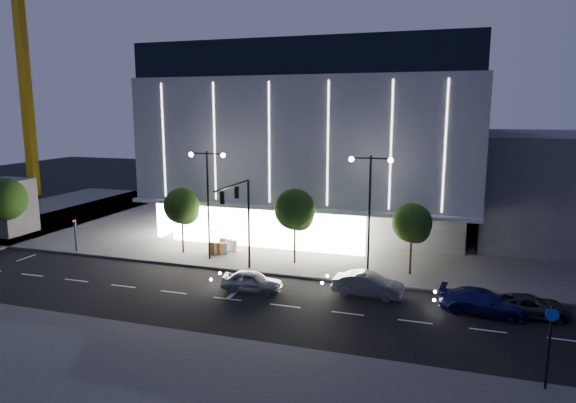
{
  "coord_description": "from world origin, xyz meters",
  "views": [
    {
      "loc": [
        15.58,
        -30.72,
        12.25
      ],
      "look_at": [
        3.24,
        7.64,
        5.0
      ],
      "focal_mm": 32.0,
      "sensor_mm": 36.0,
      "label": 1
    }
  ],
  "objects_px": {
    "tree_mid": "(295,212)",
    "barrier_b": "(221,249)",
    "street_lamp_west": "(208,189)",
    "car_third": "(483,302)",
    "cycle_sign_pole": "(549,343)",
    "tree_right": "(412,225)",
    "traffic_mast": "(241,209)",
    "ped_signal_far": "(75,232)",
    "street_lamp_east": "(370,197)",
    "barrier_a": "(215,248)",
    "barrier_c": "(226,244)",
    "barrier_d": "(231,246)",
    "car_second": "(368,285)",
    "car_fourth": "(530,306)",
    "tower_crane": "(28,48)",
    "tree_left": "(182,208)",
    "car_lead": "(252,281)"
  },
  "relations": [
    {
      "from": "ped_signal_far",
      "to": "car_lead",
      "type": "bearing_deg",
      "value": -13.0
    },
    {
      "from": "traffic_mast",
      "to": "street_lamp_east",
      "type": "xyz_separation_m",
      "value": [
        9.0,
        2.66,
        0.93
      ]
    },
    {
      "from": "street_lamp_west",
      "to": "car_third",
      "type": "distance_m",
      "value": 22.01
    },
    {
      "from": "traffic_mast",
      "to": "ped_signal_far",
      "type": "distance_m",
      "value": 16.35
    },
    {
      "from": "street_lamp_east",
      "to": "cycle_sign_pole",
      "type": "height_order",
      "value": "street_lamp_east"
    },
    {
      "from": "barrier_b",
      "to": "barrier_c",
      "type": "height_order",
      "value": "same"
    },
    {
      "from": "cycle_sign_pole",
      "to": "barrier_a",
      "type": "bearing_deg",
      "value": 147.31
    },
    {
      "from": "barrier_a",
      "to": "car_third",
      "type": "bearing_deg",
      "value": -14.9
    },
    {
      "from": "street_lamp_east",
      "to": "barrier_a",
      "type": "distance_m",
      "value": 14.29
    },
    {
      "from": "tree_mid",
      "to": "traffic_mast",
      "type": "bearing_deg",
      "value": -129.42
    },
    {
      "from": "car_second",
      "to": "car_third",
      "type": "height_order",
      "value": "car_second"
    },
    {
      "from": "tree_mid",
      "to": "car_fourth",
      "type": "relative_size",
      "value": 1.34
    },
    {
      "from": "cycle_sign_pole",
      "to": "car_second",
      "type": "distance_m",
      "value": 13.3
    },
    {
      "from": "traffic_mast",
      "to": "barrier_d",
      "type": "xyz_separation_m",
      "value": [
        -3.22,
        5.27,
        -4.38
      ]
    },
    {
      "from": "tower_crane",
      "to": "barrier_b",
      "type": "xyz_separation_m",
      "value": [
        38.22,
        -20.52,
        -19.86
      ]
    },
    {
      "from": "barrier_b",
      "to": "barrier_d",
      "type": "distance_m",
      "value": 1.23
    },
    {
      "from": "tree_left",
      "to": "barrier_d",
      "type": "relative_size",
      "value": 5.2
    },
    {
      "from": "street_lamp_east",
      "to": "barrier_b",
      "type": "height_order",
      "value": "street_lamp_east"
    },
    {
      "from": "tree_mid",
      "to": "barrier_c",
      "type": "relative_size",
      "value": 5.59
    },
    {
      "from": "tree_right",
      "to": "car_second",
      "type": "height_order",
      "value": "tree_right"
    },
    {
      "from": "ped_signal_far",
      "to": "tree_mid",
      "type": "distance_m",
      "value": 19.35
    },
    {
      "from": "barrier_c",
      "to": "ped_signal_far",
      "type": "bearing_deg",
      "value": -155.11
    },
    {
      "from": "tree_left",
      "to": "tree_mid",
      "type": "relative_size",
      "value": 0.93
    },
    {
      "from": "tree_mid",
      "to": "street_lamp_east",
      "type": "bearing_deg",
      "value": -9.69
    },
    {
      "from": "tree_right",
      "to": "car_third",
      "type": "bearing_deg",
      "value": -51.42
    },
    {
      "from": "traffic_mast",
      "to": "car_second",
      "type": "relative_size",
      "value": 1.5
    },
    {
      "from": "barrier_a",
      "to": "street_lamp_west",
      "type": "bearing_deg",
      "value": -80.08
    },
    {
      "from": "barrier_a",
      "to": "barrier_b",
      "type": "bearing_deg",
      "value": 13.23
    },
    {
      "from": "car_lead",
      "to": "car_fourth",
      "type": "xyz_separation_m",
      "value": [
        17.5,
        1.11,
        -0.08
      ]
    },
    {
      "from": "barrier_b",
      "to": "car_lead",
      "type": "bearing_deg",
      "value": -72.46
    },
    {
      "from": "ped_signal_far",
      "to": "barrier_c",
      "type": "bearing_deg",
      "value": 20.1
    },
    {
      "from": "tower_crane",
      "to": "barrier_b",
      "type": "bearing_deg",
      "value": -28.23
    },
    {
      "from": "car_second",
      "to": "barrier_b",
      "type": "xyz_separation_m",
      "value": [
        -13.39,
        5.6,
        -0.13
      ]
    },
    {
      "from": "barrier_a",
      "to": "tree_right",
      "type": "bearing_deg",
      "value": 0.63
    },
    {
      "from": "car_third",
      "to": "barrier_a",
      "type": "bearing_deg",
      "value": 79.38
    },
    {
      "from": "cycle_sign_pole",
      "to": "tree_right",
      "type": "relative_size",
      "value": 0.73
    },
    {
      "from": "barrier_a",
      "to": "tower_crane",
      "type": "bearing_deg",
      "value": 153.22
    },
    {
      "from": "cycle_sign_pole",
      "to": "barrier_a",
      "type": "distance_m",
      "value": 27.61
    },
    {
      "from": "car_second",
      "to": "car_fourth",
      "type": "bearing_deg",
      "value": -88.14
    },
    {
      "from": "street_lamp_west",
      "to": "cycle_sign_pole",
      "type": "relative_size",
      "value": 2.25
    },
    {
      "from": "ped_signal_far",
      "to": "car_fourth",
      "type": "distance_m",
      "value": 35.65
    },
    {
      "from": "street_lamp_west",
      "to": "barrier_d",
      "type": "bearing_deg",
      "value": 73.37
    },
    {
      "from": "street_lamp_west",
      "to": "barrier_b",
      "type": "distance_m",
      "value": 5.52
    },
    {
      "from": "tree_left",
      "to": "street_lamp_east",
      "type": "bearing_deg",
      "value": -3.65
    },
    {
      "from": "barrier_a",
      "to": "barrier_b",
      "type": "distance_m",
      "value": 0.51
    },
    {
      "from": "traffic_mast",
      "to": "car_fourth",
      "type": "height_order",
      "value": "traffic_mast"
    },
    {
      "from": "tree_mid",
      "to": "barrier_b",
      "type": "relative_size",
      "value": 5.59
    },
    {
      "from": "ped_signal_far",
      "to": "tree_left",
      "type": "bearing_deg",
      "value": 15.61
    },
    {
      "from": "barrier_c",
      "to": "car_second",
      "type": "bearing_deg",
      "value": -22.61
    },
    {
      "from": "tree_right",
      "to": "barrier_c",
      "type": "distance_m",
      "value": 16.37
    }
  ]
}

